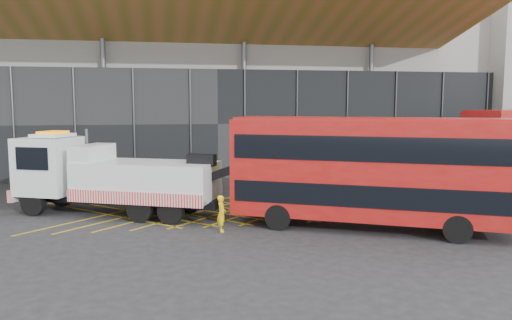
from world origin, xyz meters
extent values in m
plane|color=#242427|center=(0.00, 0.00, 0.00)|extent=(120.00, 120.00, 0.00)
cube|color=gold|center=(-4.80, 0.00, 0.01)|extent=(7.16, 7.16, 0.01)
cube|color=gold|center=(-4.80, 0.00, 0.01)|extent=(7.16, 7.16, 0.01)
cube|color=gold|center=(-3.20, 0.00, 0.01)|extent=(7.16, 7.16, 0.01)
cube|color=gold|center=(-3.20, 0.00, 0.01)|extent=(7.16, 7.16, 0.01)
cube|color=gold|center=(-1.60, 0.00, 0.01)|extent=(7.16, 7.16, 0.01)
cube|color=gold|center=(-1.60, 0.00, 0.01)|extent=(7.16, 7.16, 0.01)
cube|color=gold|center=(0.00, 0.00, 0.01)|extent=(7.16, 7.16, 0.01)
cube|color=gold|center=(0.00, 0.00, 0.01)|extent=(7.16, 7.16, 0.01)
cube|color=gold|center=(1.60, 0.00, 0.01)|extent=(7.16, 7.16, 0.01)
cube|color=gold|center=(1.60, 0.00, 0.01)|extent=(7.16, 7.16, 0.01)
cube|color=gold|center=(3.20, 0.00, 0.01)|extent=(7.16, 7.16, 0.01)
cube|color=gold|center=(3.20, 0.00, 0.01)|extent=(7.16, 7.16, 0.01)
cube|color=gold|center=(4.80, 0.00, 0.01)|extent=(7.16, 7.16, 0.01)
cube|color=gold|center=(4.80, 0.00, 0.01)|extent=(7.16, 7.16, 0.01)
cube|color=gold|center=(6.40, 0.00, 0.01)|extent=(7.16, 7.16, 0.01)
cube|color=gold|center=(6.40, 0.00, 0.01)|extent=(7.16, 7.16, 0.01)
cube|color=gold|center=(8.00, 0.00, 0.01)|extent=(7.16, 7.16, 0.01)
cube|color=gold|center=(8.00, 0.00, 0.01)|extent=(7.16, 7.16, 0.01)
cube|color=gold|center=(9.60, 0.00, 0.01)|extent=(7.16, 7.16, 0.01)
cube|color=gold|center=(9.60, 0.00, 0.01)|extent=(7.16, 7.16, 0.01)
cube|color=gold|center=(11.20, 0.00, 0.01)|extent=(7.16, 7.16, 0.01)
cube|color=gold|center=(11.20, 0.00, 0.01)|extent=(7.16, 7.16, 0.01)
cube|color=gold|center=(12.80, 0.00, 0.01)|extent=(7.16, 7.16, 0.01)
cube|color=gold|center=(12.80, 0.00, 0.01)|extent=(7.16, 7.16, 0.01)
cube|color=gold|center=(14.40, 0.00, 0.01)|extent=(7.16, 7.16, 0.01)
cube|color=gold|center=(14.40, 0.00, 0.01)|extent=(7.16, 7.16, 0.01)
cube|color=gold|center=(16.00, 0.00, 0.01)|extent=(7.16, 7.16, 0.01)
cube|color=gold|center=(16.00, 0.00, 0.01)|extent=(7.16, 7.16, 0.01)
cube|color=gray|center=(2.00, 19.00, 9.00)|extent=(55.00, 14.00, 18.00)
cube|color=black|center=(2.00, 11.70, 4.00)|extent=(55.00, 0.80, 8.00)
cube|color=olive|center=(0.00, 8.00, 11.50)|extent=(40.00, 11.93, 4.07)
cylinder|color=#595B60|center=(-6.00, 11.50, 5.00)|extent=(0.36, 0.36, 10.00)
cylinder|color=#595B60|center=(4.00, 11.50, 5.00)|extent=(0.36, 0.36, 10.00)
cylinder|color=#595B60|center=(14.00, 11.50, 5.00)|extent=(0.36, 0.36, 10.00)
cube|color=black|center=(-4.27, -0.17, 0.77)|extent=(9.97, 5.33, 0.38)
cube|color=white|center=(-7.68, 1.38, 2.36)|extent=(3.54, 3.60, 2.86)
cube|color=black|center=(-8.90, 1.94, 2.86)|extent=(1.05, 2.23, 1.21)
cube|color=red|center=(-8.93, 1.95, 0.93)|extent=(1.43, 2.72, 0.60)
cube|color=orange|center=(-7.48, 1.29, 4.05)|extent=(1.45, 1.61, 0.13)
cube|color=white|center=(-2.87, -0.80, 1.81)|extent=(7.35, 5.33, 1.76)
cube|color=red|center=(-3.46, -2.09, 1.15)|extent=(6.24, 2.88, 0.60)
cube|color=white|center=(-5.48, 0.38, 3.08)|extent=(2.09, 2.86, 0.77)
cube|color=black|center=(-0.27, -1.99, 2.86)|extent=(1.43, 1.05, 0.55)
cube|color=black|center=(0.73, -2.44, 2.31)|extent=(2.35, 1.35, 1.19)
cylinder|color=black|center=(-8.36, 0.42, 0.60)|extent=(1.26, 0.85, 1.21)
cylinder|color=black|center=(-7.40, 2.52, 0.60)|extent=(1.26, 0.85, 1.21)
cylinder|color=black|center=(-1.75, -2.58, 0.60)|extent=(1.26, 0.85, 1.21)
cylinder|color=black|center=(-0.79, -0.48, 0.60)|extent=(1.26, 0.85, 1.21)
cylinder|color=#595B60|center=(-5.92, 1.79, 2.97)|extent=(0.15, 0.15, 2.42)
cube|color=#9E0F0C|center=(6.79, -5.20, 2.68)|extent=(11.93, 7.97, 4.23)
cube|color=black|center=(6.79, -5.20, 1.69)|extent=(11.53, 7.81, 0.93)
cube|color=black|center=(6.79, -5.20, 3.65)|extent=(11.53, 7.81, 1.04)
cube|color=black|center=(1.45, -2.44, 1.74)|extent=(1.18, 2.20, 1.42)
cube|color=black|center=(1.45, -2.44, 3.65)|extent=(1.18, 2.20, 1.04)
cube|color=yellow|center=(1.44, -2.44, 2.78)|extent=(0.95, 1.76, 0.38)
cube|color=#9E0F0C|center=(6.79, -5.20, 4.83)|extent=(11.62, 7.67, 0.13)
cylinder|color=black|center=(2.83, -4.55, 0.57)|extent=(1.16, 0.81, 1.13)
cylinder|color=black|center=(3.97, -2.35, 0.57)|extent=(1.16, 0.81, 1.13)
cylinder|color=black|center=(9.32, -7.90, 0.57)|extent=(1.16, 0.81, 1.13)
cylinder|color=black|center=(10.46, -5.70, 0.57)|extent=(1.16, 0.81, 1.13)
cube|color=black|center=(17.58, 2.91, 1.81)|extent=(0.91, 2.41, 1.47)
cube|color=black|center=(17.58, 2.91, 3.79)|extent=(0.91, 2.41, 1.07)
cube|color=yellow|center=(17.57, 2.90, 2.88)|extent=(0.74, 1.92, 0.40)
cylinder|color=black|center=(19.29, 4.89, 0.59)|extent=(1.22, 0.72, 1.18)
imported|color=yellow|center=(0.37, -4.35, 0.79)|extent=(0.39, 0.58, 1.58)
camera|label=1|loc=(-2.10, -25.32, 5.50)|focal=35.00mm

